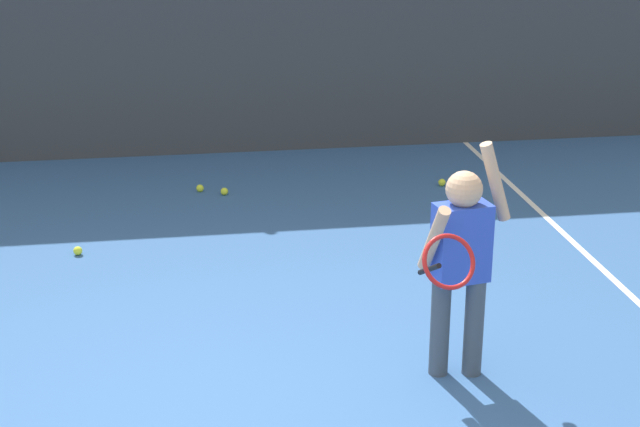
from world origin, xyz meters
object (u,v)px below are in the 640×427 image
Objects in this scene: tennis_ball_7 at (442,182)px; tennis_ball_3 at (224,191)px; tennis_player at (460,257)px; tennis_ball_4 at (200,188)px; tennis_ball_0 at (78,251)px.

tennis_ball_3 is at bearing 178.78° from tennis_ball_7.
tennis_player is 3.51m from tennis_ball_7.
tennis_ball_4 is at bearing 100.83° from tennis_player.
tennis_ball_7 is (0.85, 3.33, -0.69)m from tennis_player.
tennis_ball_4 is at bearing 54.74° from tennis_ball_0.
tennis_ball_4 is (-0.21, 0.12, 0.00)m from tennis_ball_3.
tennis_player is at bearing -69.43° from tennis_ball_4.
tennis_ball_3 is at bearing -30.19° from tennis_ball_4.
tennis_player is 20.46× the size of tennis_ball_0.
tennis_player is 20.46× the size of tennis_ball_4.
tennis_ball_0 is at bearing -125.26° from tennis_ball_4.
tennis_ball_3 is 1.95m from tennis_ball_7.
tennis_ball_4 is at bearing 149.81° from tennis_ball_3.
tennis_ball_3 is (-1.10, 3.37, -0.69)m from tennis_player.
tennis_player is 3.80m from tennis_ball_4.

